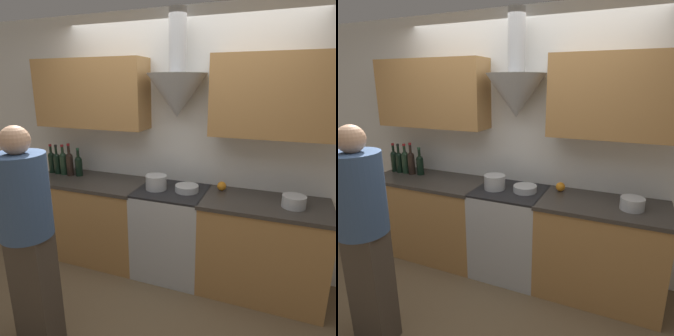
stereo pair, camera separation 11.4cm
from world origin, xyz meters
TOP-DOWN VIEW (x-y plane):
  - ground_plane at (0.00, 0.00)m, footprint 12.00×12.00m
  - wall_back at (-0.03, 0.61)m, footprint 8.40×0.57m
  - counter_left at (-0.96, 0.34)m, footprint 1.27×0.62m
  - counter_right at (0.88, 0.34)m, footprint 1.11×0.62m
  - stove_range at (0.00, 0.34)m, footprint 0.67×0.60m
  - wine_bottle_0 at (-1.51, 0.41)m, footprint 0.07×0.07m
  - wine_bottle_1 at (-1.42, 0.39)m, footprint 0.07×0.07m
  - wine_bottle_2 at (-1.33, 0.40)m, footprint 0.08×0.08m
  - wine_bottle_3 at (-1.24, 0.39)m, footprint 0.08×0.08m
  - wine_bottle_4 at (-1.14, 0.41)m, footprint 0.08×0.08m
  - stock_pot at (-0.15, 0.31)m, footprint 0.21×0.21m
  - mixing_bowl at (0.15, 0.35)m, footprint 0.23×0.23m
  - orange_fruit at (0.46, 0.50)m, footprint 0.09×0.09m
  - saucepan at (1.11, 0.30)m, footprint 0.19×0.19m
  - person_foreground_left at (-0.61, -0.87)m, footprint 0.35×0.35m

SIDE VIEW (x-z plane):
  - ground_plane at x=0.00m, z-range 0.00..0.00m
  - counter_left at x=-0.96m, z-range 0.00..0.90m
  - counter_right at x=0.88m, z-range 0.00..0.90m
  - stove_range at x=0.00m, z-range 0.00..0.90m
  - person_foreground_left at x=-0.61m, z-range 0.08..1.74m
  - mixing_bowl at x=0.15m, z-range 0.90..0.96m
  - orange_fruit at x=0.46m, z-range 0.90..0.99m
  - saucepan at x=1.11m, z-range 0.90..1.00m
  - stock_pot at x=-0.15m, z-range 0.90..1.04m
  - wine_bottle_4 at x=-1.14m, z-range 0.87..1.18m
  - wine_bottle_1 at x=-1.42m, z-range 0.87..1.21m
  - wine_bottle_0 at x=-1.51m, z-range 0.87..1.20m
  - wine_bottle_2 at x=-1.33m, z-range 0.87..1.22m
  - wine_bottle_3 at x=-1.24m, z-range 0.86..1.23m
  - wall_back at x=-0.03m, z-range 0.17..2.77m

